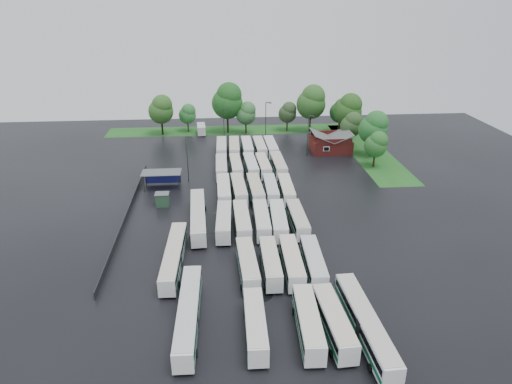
{
  "coord_description": "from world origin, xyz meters",
  "views": [
    {
      "loc": [
        -4.59,
        -69.05,
        38.1
      ],
      "look_at": [
        2.0,
        12.0,
        2.5
      ],
      "focal_mm": 32.0,
      "sensor_mm": 36.0,
      "label": 1
    }
  ],
  "objects": [
    {
      "name": "artic_bus_west_b",
      "position": [
        -8.99,
        3.82,
        1.84
      ],
      "size": [
        3.34,
        18.01,
        3.32
      ],
      "rotation": [
        0.0,
        0.0,
        0.05
      ],
      "color": "white",
      "rests_on": "ground"
    },
    {
      "name": "tree_east_4",
      "position": [
        30.85,
        60.2,
        6.5
      ],
      "size": [
        6.1,
        6.1,
        10.11
      ],
      "color": "#362318",
      "rests_on": "ground"
    },
    {
      "name": "bus_r0c1",
      "position": [
        -1.15,
        -25.68,
        1.74
      ],
      "size": [
        2.56,
        11.36,
        3.15
      ],
      "rotation": [
        0.0,
        0.0,
        -0.01
      ],
      "color": "white",
      "rests_on": "ground"
    },
    {
      "name": "tree_east_1",
      "position": [
        33.44,
        37.92,
        7.58
      ],
      "size": [
        7.12,
        7.12,
        11.79
      ],
      "color": "black",
      "rests_on": "ground"
    },
    {
      "name": "bus_r1c1",
      "position": [
        -1.23,
        -12.55,
        1.79
      ],
      "size": [
        2.98,
        11.77,
        3.25
      ],
      "rotation": [
        0.0,
        0.0,
        0.04
      ],
      "color": "white",
      "rests_on": "ground"
    },
    {
      "name": "utility_hut",
      "position": [
        -16.2,
        12.6,
        1.32
      ],
      "size": [
        2.7,
        2.2,
        2.62
      ],
      "color": "#264830",
      "rests_on": "ground"
    },
    {
      "name": "west_fence",
      "position": [
        -22.2,
        8.0,
        0.6
      ],
      "size": [
        0.1,
        50.0,
        1.2
      ],
      "primitive_type": "cube",
      "color": "#2D2D30",
      "rests_on": "ground"
    },
    {
      "name": "tree_north_4",
      "position": [
        15.64,
        62.81,
        5.67
      ],
      "size": [
        5.32,
        5.32,
        8.81
      ],
      "color": "#34271A",
      "rests_on": "ground"
    },
    {
      "name": "artic_bus_west_a",
      "position": [
        -9.22,
        -22.95,
        1.78
      ],
      "size": [
        2.77,
        17.3,
        3.2
      ],
      "rotation": [
        0.0,
        0.0,
        -0.02
      ],
      "color": "white",
      "rests_on": "ground"
    },
    {
      "name": "bus_r5c0",
      "position": [
        -4.35,
        42.27,
        1.8
      ],
      "size": [
        2.68,
        11.8,
        3.27
      ],
      "rotation": [
        0.0,
        0.0,
        -0.01
      ],
      "color": "white",
      "rests_on": "ground"
    },
    {
      "name": "tree_north_6",
      "position": [
        33.65,
        62.14,
        5.91
      ],
      "size": [
        5.54,
        5.54,
        9.18
      ],
      "color": "#39281E",
      "rests_on": "ground"
    },
    {
      "name": "bus_r4c4",
      "position": [
        8.48,
        28.42,
        1.84
      ],
      "size": [
        2.77,
        12.04,
        3.34
      ],
      "rotation": [
        0.0,
        0.0,
        0.02
      ],
      "color": "white",
      "rests_on": "ground"
    },
    {
      "name": "tree_north_1",
      "position": [
        -13.93,
        64.34,
        5.42
      ],
      "size": [
        5.09,
        5.09,
        8.43
      ],
      "color": "#3A2B19",
      "rests_on": "ground"
    },
    {
      "name": "bus_r2c0",
      "position": [
        -4.44,
        1.32,
        1.8
      ],
      "size": [
        2.95,
        11.83,
        3.27
      ],
      "rotation": [
        0.0,
        0.0,
        -0.04
      ],
      "color": "white",
      "rests_on": "ground"
    },
    {
      "name": "artic_bus_west_c",
      "position": [
        -12.15,
        -9.28,
        1.75
      ],
      "size": [
        2.96,
        17.04,
        3.15
      ],
      "rotation": [
        0.0,
        0.0,
        -0.03
      ],
      "color": "white",
      "rests_on": "ground"
    },
    {
      "name": "bus_r4c0",
      "position": [
        -4.56,
        28.19,
        1.8
      ],
      "size": [
        2.51,
        11.73,
        3.27
      ],
      "rotation": [
        0.0,
        0.0,
        -0.0
      ],
      "color": "white",
      "rests_on": "ground"
    },
    {
      "name": "ground",
      "position": [
        0.0,
        0.0,
        0.0
      ],
      "size": [
        160.0,
        160.0,
        0.0
      ],
      "primitive_type": "plane",
      "color": "black",
      "rests_on": "ground"
    },
    {
      "name": "puddle_2",
      "position": [
        -6.91,
        4.37,
        0.0
      ],
      "size": [
        7.95,
        7.95,
        0.01
      ],
      "primitive_type": "cylinder",
      "color": "black",
      "rests_on": "ground"
    },
    {
      "name": "lamp_post_nw",
      "position": [
        -11.68,
        24.54,
        6.0
      ],
      "size": [
        1.59,
        0.31,
        10.33
      ],
      "color": "#2D2D30",
      "rests_on": "ground"
    },
    {
      "name": "bus_r2c3",
      "position": [
        5.0,
        0.97,
        1.83
      ],
      "size": [
        3.08,
        12.03,
        3.32
      ],
      "rotation": [
        0.0,
        0.0,
        -0.05
      ],
      "color": "white",
      "rests_on": "ground"
    },
    {
      "name": "tree_north_2",
      "position": [
        -2.07,
        62.23,
        9.57
      ],
      "size": [
        8.97,
        8.97,
        14.86
      ],
      "color": "black",
      "rests_on": "ground"
    },
    {
      "name": "bus_r2c1",
      "position": [
        -1.32,
        1.22,
        1.82
      ],
      "size": [
        2.75,
        11.93,
        3.31
      ],
      "rotation": [
        0.0,
        0.0,
        0.02
      ],
      "color": "white",
      "rests_on": "ground"
    },
    {
      "name": "bus_r4c1",
      "position": [
        -1.23,
        28.53,
        1.73
      ],
      "size": [
        2.79,
        11.38,
        3.15
      ],
      "rotation": [
        0.0,
        0.0,
        0.04
      ],
      "color": "white",
      "rests_on": "ground"
    },
    {
      "name": "bus_r3c1",
      "position": [
        -1.2,
        15.14,
        1.81
      ],
      "size": [
        3.05,
        11.92,
        3.29
      ],
      "rotation": [
        0.0,
        0.0,
        0.05
      ],
      "color": "white",
      "rests_on": "ground"
    },
    {
      "name": "puddle_1",
      "position": [
        10.87,
        -21.19,
        0.0
      ],
      "size": [
        2.55,
        2.55,
        0.01
      ],
      "primitive_type": "cylinder",
      "color": "black",
      "rests_on": "ground"
    },
    {
      "name": "bus_r2c4",
      "position": [
        8.42,
        1.25,
        1.76
      ],
      "size": [
        2.6,
        11.51,
        3.2
      ],
      "rotation": [
        0.0,
        0.0,
        0.01
      ],
      "color": "white",
      "rests_on": "ground"
    },
    {
      "name": "bus_r5c2",
      "position": [
        2.17,
        41.99,
        1.82
      ],
      "size": [
        2.62,
        11.88,
        3.3
      ],
      "rotation": [
        0.0,
        0.0,
        0.01
      ],
      "color": "white",
      "rests_on": "ground"
    },
    {
      "name": "puddle_0",
      "position": [
        0.17,
        -17.52,
        0.0
      ],
      "size": [
        3.51,
        3.51,
        0.01
      ],
      "primitive_type": "cylinder",
      "color": "black",
      "rests_on": "ground"
    },
    {
      "name": "tree_east_3",
      "position": [
        31.27,
        53.72,
        8.32
      ],
      "size": [
        7.81,
        7.81,
        12.94
      ],
      "color": "#392A1A",
      "rests_on": "ground"
    },
    {
      "name": "bus_r5c1",
      "position": [
        -1.13,
        42.05,
        1.83
      ],
      "size": [
        2.83,
        12.0,
        3.33
      ],
      "rotation": [
        0.0,
        0.0,
        -0.02
      ],
      "color": "white",
      "rests_on": "ground"
    },
    {
      "name": "bus_r3c0",
      "position": [
        -4.25,
        14.81,
        1.83
      ],
      "size": [
        2.69,
        11.96,
        3.32
      ],
      "rotation": [
        0.0,
        0.0,
        0.01
      ],
      "color": "white",
      "rests_on": "ground"
    },
    {
      "name": "lamp_post_back_w",
      "position": [
        -3.37,
        53.49,
        5.39
      ],
      "size": [
        1.43,
        0.28,
        9.28
      ],
      "color": "#2D2D30",
      "rests_on": "ground"
    },
    {
      "name": "artic_bus_east",
      "position": [
        11.99,
        -26.68,
        1.79
      ],
      "size": [
        3.16,
        17.48,
        3.23
      ],
      "rotation": [
        0.0,
        0.0,
        0.04
      ],
      "color": "white",
      "rests_on": "ground"
    },
    {
      "name": "bus_r5c4",
      "position": [
        8.22,
        41.75,
        1.82
      ],
      "size": [
        2.79,
        11.96,
        3.31
      ],
      "rotation": [
        0.0,
        0.0,
        0.02
      ],
      "color": "white",
      "rests_on": "ground"
    },
    {
      "name": "puddle_4",
      "position": [
        12.54,
        -16.16,
        0.0
      ],
      "size": [
        3.39,
        3.39,
        0.01
      ],
      "primitive_type": "cylinder",
      "color": "black",
      "rests_on": "ground"
    },
    {
      "name": "bus_r0c3",
      "position": [
        5.22,
        -25.85,
        1.81
      ],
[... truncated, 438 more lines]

